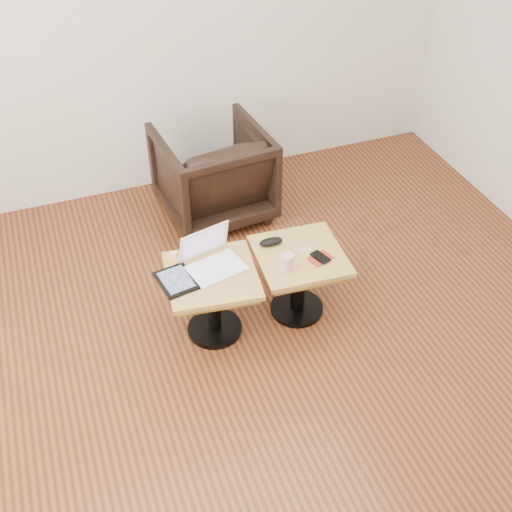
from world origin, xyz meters
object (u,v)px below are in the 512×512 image
object	(u,v)px
armchair	(213,173)
side_table_left	(212,288)
laptop	(212,260)
side_table_right	(299,269)
striped_cup	(286,262)

from	to	relation	value
armchair	side_table_left	bearing A→B (deg)	67.18
laptop	armchair	xyz separation A→B (m)	(0.34, 1.08, -0.16)
laptop	armchair	world-z (taller)	armchair
side_table_right	side_table_left	bearing A→B (deg)	-177.65
side_table_left	striped_cup	size ratio (longest dim) A/B	5.70
side_table_left	striped_cup	world-z (taller)	striped_cup
laptop	striped_cup	xyz separation A→B (m)	(0.38, -0.17, 0.01)
striped_cup	side_table_left	bearing A→B (deg)	165.46
armchair	laptop	bearing A→B (deg)	67.49
side_table_right	laptop	xyz separation A→B (m)	(-0.50, 0.08, 0.16)
striped_cup	side_table_right	bearing A→B (deg)	36.52
striped_cup	armchair	xyz separation A→B (m)	(-0.04, 1.24, -0.16)
side_table_left	striped_cup	xyz separation A→B (m)	(0.40, -0.10, 0.16)
laptop	armchair	size ratio (longest dim) A/B	0.48
side_table_left	armchair	world-z (taller)	armchair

